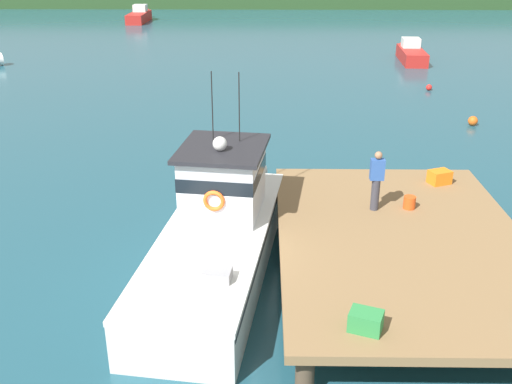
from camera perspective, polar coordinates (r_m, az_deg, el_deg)
name	(u,v)px	position (r m, az deg, el deg)	size (l,w,h in m)	color
ground_plane	(207,278)	(15.14, -4.72, -8.18)	(200.00, 200.00, 0.00)	#1E4C5B
dock	(402,241)	(14.93, 13.87, -4.61)	(6.00, 9.00, 1.20)	#4C3D2D
main_fishing_boat	(219,228)	(15.29, -3.55, -3.48)	(3.61, 9.96, 4.80)	silver
crate_stack_mid_dock	(440,177)	(18.22, 17.20, 1.39)	(0.60, 0.44, 0.40)	orange
crate_stack_near_edge	(366,321)	(11.37, 10.49, -12.07)	(0.60, 0.44, 0.38)	#2D8442
bait_bucket	(409,202)	(16.34, 14.52, -0.97)	(0.32, 0.32, 0.34)	#E04C19
deckhand_by_the_boat	(376,179)	(15.80, 11.49, 1.19)	(0.36, 0.22, 1.63)	#383842
moored_boat_outer_mooring	(140,16)	(62.26, -11.09, 16.26)	(1.70, 6.18, 1.57)	red
moored_boat_far_right	(411,53)	(42.86, 14.63, 12.77)	(1.73, 5.78, 1.46)	red
mooring_buoy_inshore	(429,87)	(34.66, 16.27, 9.61)	(0.33, 0.33, 0.33)	red
mooring_buoy_outer	(473,121)	(28.66, 20.09, 6.43)	(0.43, 0.43, 0.43)	#EA5B19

